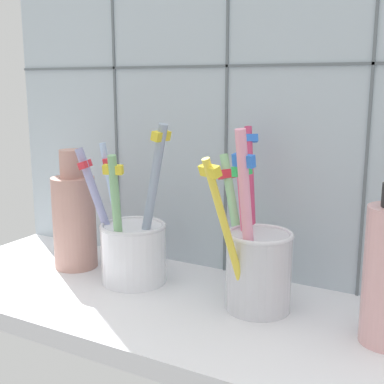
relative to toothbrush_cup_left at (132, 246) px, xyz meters
The scene contains 5 objects.
counter_slab 9.72cm from the toothbrush_cup_left, 17.46° to the right, with size 64.00×22.00×2.00cm, color silver.
tile_wall_back 20.33cm from the toothbrush_cup_left, 50.92° to the left, with size 64.00×2.20×45.00cm.
toothbrush_cup_left is the anchor object (origin of this frame).
toothbrush_cup_right 15.16cm from the toothbrush_cup_left, ahead, with size 10.13×13.57×18.76cm.
ceramic_vase 9.48cm from the toothbrush_cup_left, behind, with size 5.30×5.30×14.83cm.
Camera 1 is at (25.54, -43.78, 24.72)cm, focal length 48.08 mm.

